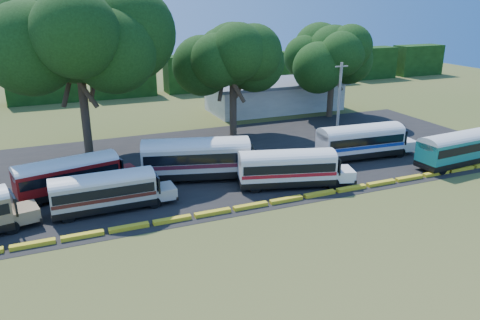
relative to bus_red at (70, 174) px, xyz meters
name	(u,v)px	position (x,y,z in m)	size (l,w,h in m)	color
ground	(237,217)	(10.59, -8.73, -1.80)	(160.00, 160.00, 0.00)	#3C501A
asphalt_strip	(199,164)	(11.59, 3.27, -1.79)	(64.00, 24.00, 0.02)	black
curb	(232,209)	(10.59, -7.73, -1.65)	(53.70, 0.45, 0.30)	yellow
terminal_building	(274,95)	(28.59, 21.27, 0.24)	(19.00, 9.00, 4.00)	silver
treeline_backdrop	(123,78)	(10.59, 39.27, 1.20)	(130.00, 4.00, 6.00)	black
bus_red	(70,174)	(0.00, 0.00, 0.00)	(9.81, 4.33, 3.13)	black
bus_cream_west	(106,190)	(2.19, -4.09, -0.12)	(9.02, 2.33, 2.96)	black
bus_cream_east	(199,156)	(10.42, -0.56, 0.27)	(11.45, 5.53, 3.66)	black
bus_white_red	(289,166)	(16.73, -5.06, -0.01)	(9.90, 4.80, 3.16)	black
bus_white_blue	(362,140)	(26.78, -1.27, 0.11)	(10.41, 3.21, 3.37)	black
bus_teal	(458,147)	(33.62, -6.57, 0.06)	(10.01, 3.20, 3.24)	black
tree_west	(76,33)	(2.21, 8.67, 10.09)	(12.24, 12.24, 16.41)	#392A1C
tree_center	(233,55)	(18.37, 11.36, 7.27)	(9.34, 9.34, 12.55)	#392A1C
tree_east	(333,52)	(33.48, 14.65, 6.60)	(9.25, 9.25, 11.83)	#392A1C
utility_pole	(339,100)	(28.87, 6.00, 2.49)	(1.60, 0.30, 8.35)	gray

